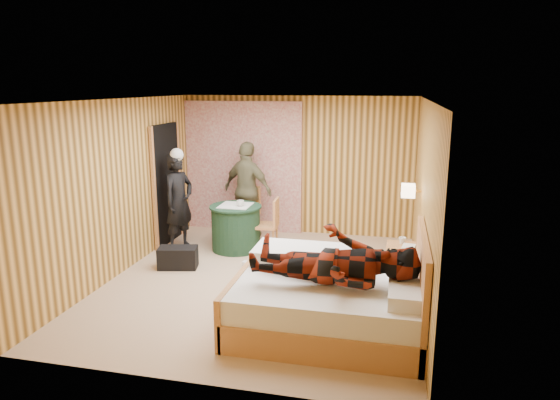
% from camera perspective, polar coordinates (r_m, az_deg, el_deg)
% --- Properties ---
extents(floor, '(4.20, 5.00, 0.01)m').
position_cam_1_polar(floor, '(7.08, -2.02, -9.28)').
color(floor, tan).
rests_on(floor, ground).
extents(ceiling, '(4.20, 5.00, 0.01)m').
position_cam_1_polar(ceiling, '(6.55, -2.20, 11.38)').
color(ceiling, white).
rests_on(ceiling, wall_back).
extents(wall_back, '(4.20, 0.02, 2.50)m').
position_cam_1_polar(wall_back, '(9.10, 1.95, 3.95)').
color(wall_back, '#EBB45A').
rests_on(wall_back, floor).
extents(wall_left, '(0.02, 5.00, 2.50)m').
position_cam_1_polar(wall_left, '(7.52, -17.78, 1.38)').
color(wall_left, '#EBB45A').
rests_on(wall_left, floor).
extents(wall_right, '(0.02, 5.00, 2.50)m').
position_cam_1_polar(wall_right, '(6.50, 16.08, -0.27)').
color(wall_right, '#EBB45A').
rests_on(wall_right, floor).
extents(curtain, '(2.20, 0.08, 2.40)m').
position_cam_1_polar(curtain, '(9.28, -4.22, 3.79)').
color(curtain, beige).
rests_on(curtain, floor).
extents(doorway, '(0.06, 0.90, 2.05)m').
position_cam_1_polar(doorway, '(8.75, -12.84, 1.76)').
color(doorway, black).
rests_on(doorway, floor).
extents(wall_lamp, '(0.26, 0.24, 0.16)m').
position_cam_1_polar(wall_lamp, '(6.92, 14.47, 1.05)').
color(wall_lamp, gold).
rests_on(wall_lamp, wall_right).
extents(bed, '(2.13, 1.68, 1.15)m').
position_cam_1_polar(bed, '(5.75, 6.08, -11.23)').
color(bed, '#E6925E').
rests_on(bed, floor).
extents(nightstand, '(0.43, 0.58, 0.56)m').
position_cam_1_polar(nightstand, '(7.02, 13.67, -7.31)').
color(nightstand, '#E6925E').
rests_on(nightstand, floor).
extents(round_table, '(0.86, 0.86, 0.76)m').
position_cam_1_polar(round_table, '(8.30, -5.06, -3.12)').
color(round_table, '#1E4128').
rests_on(round_table, floor).
extents(chair_far, '(0.42, 0.42, 0.93)m').
position_cam_1_polar(chair_far, '(8.89, -3.74, -0.96)').
color(chair_far, '#E6925E').
rests_on(chair_far, floor).
extents(chair_near, '(0.42, 0.42, 0.88)m').
position_cam_1_polar(chair_near, '(8.18, -1.15, -2.39)').
color(chair_near, '#E6925E').
rests_on(chair_near, floor).
extents(duffel_bag, '(0.62, 0.42, 0.32)m').
position_cam_1_polar(duffel_bag, '(7.67, -11.59, -6.47)').
color(duffel_bag, black).
rests_on(duffel_bag, floor).
extents(sneaker_left, '(0.27, 0.13, 0.11)m').
position_cam_1_polar(sneaker_left, '(7.51, -3.35, -7.49)').
color(sneaker_left, silver).
rests_on(sneaker_left, floor).
extents(sneaker_right, '(0.30, 0.15, 0.13)m').
position_cam_1_polar(sneaker_right, '(8.32, -4.79, -5.38)').
color(sneaker_right, silver).
rests_on(sneaker_right, floor).
extents(woman_standing, '(0.57, 0.69, 1.61)m').
position_cam_1_polar(woman_standing, '(8.38, -11.48, -0.19)').
color(woman_standing, black).
rests_on(woman_standing, floor).
extents(man_at_table, '(1.09, 0.77, 1.72)m').
position_cam_1_polar(man_at_table, '(8.85, -3.70, 1.12)').
color(man_at_table, '#6D6849').
rests_on(man_at_table, floor).
extents(man_on_bed, '(0.86, 0.67, 1.77)m').
position_cam_1_polar(man_on_bed, '(5.29, 6.28, -5.60)').
color(man_on_bed, maroon).
rests_on(man_on_bed, bed).
extents(book_lower, '(0.21, 0.25, 0.02)m').
position_cam_1_polar(book_lower, '(6.88, 13.80, -5.25)').
color(book_lower, silver).
rests_on(book_lower, nightstand).
extents(book_upper, '(0.20, 0.25, 0.02)m').
position_cam_1_polar(book_upper, '(6.88, 13.81, -5.09)').
color(book_upper, silver).
rests_on(book_upper, nightstand).
extents(cup_nightstand, '(0.13, 0.13, 0.09)m').
position_cam_1_polar(cup_nightstand, '(7.04, 13.80, -4.52)').
color(cup_nightstand, silver).
rests_on(cup_nightstand, nightstand).
extents(cup_table, '(0.15, 0.15, 0.10)m').
position_cam_1_polar(cup_table, '(8.12, -4.56, -0.37)').
color(cup_table, silver).
rests_on(cup_table, round_table).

